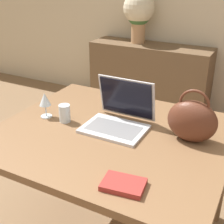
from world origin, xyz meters
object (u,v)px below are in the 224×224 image
Objects in this scene: laptop at (120,114)px; handbag at (192,121)px; flower_vase at (139,12)px; drinking_glass at (65,113)px; wine_glass at (45,101)px.

handbag reaches higher than laptop.
laptop is at bearing -69.50° from flower_vase.
handbag is at bearing 9.85° from drinking_glass.
wine_glass is at bearing -171.60° from handbag.
drinking_glass is 0.15m from wine_glass.
flower_vase is at bearing 120.58° from handbag.
wine_glass is 0.84m from handbag.
drinking_glass is 2.04m from flower_vase.
handbag is at bearing -59.42° from flower_vase.
handbag is 2.17m from flower_vase.
flower_vase reaches higher than drinking_glass.
handbag is at bearing 2.02° from laptop.
wine_glass is 0.54× the size of handbag.
drinking_glass is at bearing -78.63° from flower_vase.
flower_vase is (-1.10, 1.85, 0.24)m from handbag.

